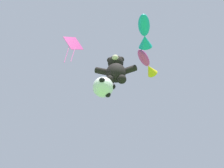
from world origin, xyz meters
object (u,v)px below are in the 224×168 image
object	(u,v)px
teddy_bear_kite	(116,69)
fish_kite_magenta	(147,64)
fish_kite_teal	(145,33)
soccer_ball_kite	(103,87)
diamond_kite	(73,44)

from	to	relation	value
teddy_bear_kite	fish_kite_magenta	world-z (taller)	fish_kite_magenta
fish_kite_teal	soccer_ball_kite	bearing A→B (deg)	156.06
fish_kite_magenta	diamond_kite	world-z (taller)	diamond_kite
teddy_bear_kite	fish_kite_teal	world-z (taller)	fish_kite_teal
fish_kite_teal	teddy_bear_kite	bearing A→B (deg)	149.71
diamond_kite	soccer_ball_kite	bearing A→B (deg)	15.78
fish_kite_teal	fish_kite_magenta	bearing A→B (deg)	84.32
soccer_ball_kite	fish_kite_teal	bearing A→B (deg)	-23.94
fish_kite_magenta	diamond_kite	distance (m)	4.97
teddy_bear_kite	fish_kite_magenta	bearing A→B (deg)	29.24
fish_kite_magenta	diamond_kite	size ratio (longest dim) A/B	0.71
soccer_ball_kite	diamond_kite	world-z (taller)	diamond_kite
fish_kite_magenta	diamond_kite	bearing A→B (deg)	-160.38
diamond_kite	fish_kite_magenta	bearing A→B (deg)	19.62
soccer_ball_kite	fish_kite_magenta	world-z (taller)	fish_kite_magenta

